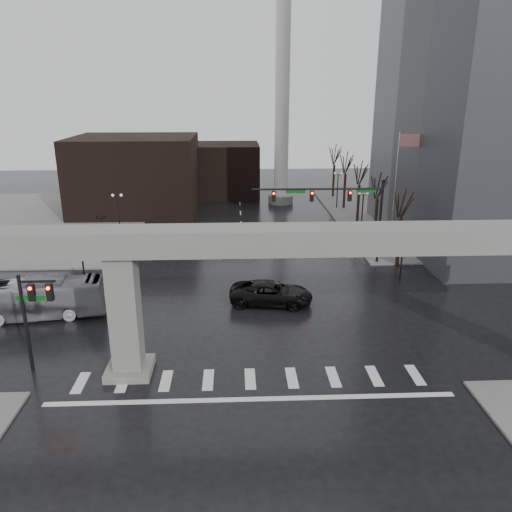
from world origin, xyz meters
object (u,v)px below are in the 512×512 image
at_px(pickup_truck, 271,293).
at_px(city_bus, 30,299).
at_px(far_car, 227,239).
at_px(signal_mast_arm, 341,204).

xyz_separation_m(pickup_truck, city_bus, (-17.52, -1.71, 0.58)).
height_order(pickup_truck, far_car, pickup_truck).
bearing_deg(city_bus, far_car, -46.44).
distance_m(pickup_truck, city_bus, 17.61).
relative_size(city_bus, far_car, 2.27).
relative_size(signal_mast_arm, city_bus, 1.15).
bearing_deg(signal_mast_arm, pickup_truck, -127.23).
xyz_separation_m(signal_mast_arm, city_bus, (-24.55, -10.95, -4.37)).
relative_size(signal_mast_arm, far_car, 2.62).
bearing_deg(pickup_truck, signal_mast_arm, -28.33).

